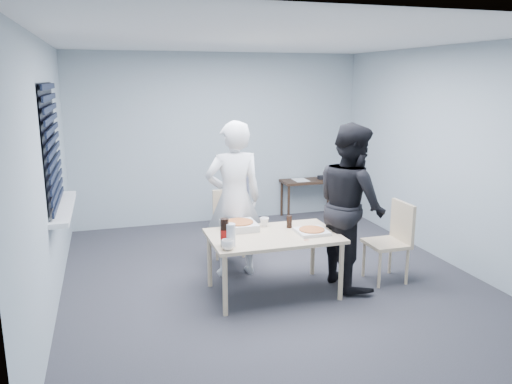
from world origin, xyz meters
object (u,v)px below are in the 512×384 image
object	(u,v)px
side_table	(309,185)
mug_b	(264,222)
person_black	(351,205)
stool	(238,210)
mug_a	(228,245)
soda_bottle	(225,233)
chair_right	(393,236)
chair_far	(232,221)
backpack	(238,190)
dining_table	(273,240)
person_white	(234,199)

from	to	relation	value
side_table	mug_b	size ratio (longest dim) A/B	9.13
person_black	side_table	world-z (taller)	person_black
person_black	stool	size ratio (longest dim) A/B	3.89
mug_a	soda_bottle	size ratio (longest dim) A/B	0.46
chair_right	stool	xyz separation A→B (m)	(-1.20, 2.16, -0.17)
chair_far	stool	bearing A→B (deg)	71.16
side_table	stool	bearing A→B (deg)	-157.27
backpack	soda_bottle	size ratio (longest dim) A/B	1.46
dining_table	mug_b	size ratio (longest dim) A/B	13.26
dining_table	backpack	distance (m)	2.11
stool	mug_a	xyz separation A→B (m)	(-0.75, -2.43, 0.35)
mug_b	soda_bottle	xyz separation A→B (m)	(-0.56, -0.51, 0.08)
stool	backpack	size ratio (longest dim) A/B	1.16
chair_right	person_black	size ratio (longest dim) A/B	0.50
dining_table	soda_bottle	xyz separation A→B (m)	(-0.56, -0.20, 0.19)
chair_right	backpack	world-z (taller)	chair_right
chair_far	side_table	size ratio (longest dim) A/B	0.98
stool	mug_b	xyz separation A→B (m)	(-0.18, -1.80, 0.35)
dining_table	side_table	size ratio (longest dim) A/B	1.45
backpack	mug_b	world-z (taller)	backpack
dining_table	chair_far	xyz separation A→B (m)	(-0.18, 1.04, -0.07)
mug_a	dining_table	bearing A→B (deg)	29.60
stool	mug_a	world-z (taller)	mug_a
backpack	mug_b	bearing A→B (deg)	-98.90
chair_far	mug_b	size ratio (longest dim) A/B	8.90
person_white	stool	distance (m)	1.63
dining_table	side_table	world-z (taller)	dining_table
person_white	chair_far	bearing A→B (deg)	-100.15
chair_right	backpack	bearing A→B (deg)	119.30
chair_far	person_black	distance (m)	1.52
chair_far	person_white	bearing A→B (deg)	-100.15
chair_far	mug_a	xyz separation A→B (m)	(-0.38, -1.36, 0.18)
person_black	backpack	world-z (taller)	person_black
chair_far	mug_a	bearing A→B (deg)	-105.65
mug_a	soda_bottle	world-z (taller)	soda_bottle
dining_table	soda_bottle	bearing A→B (deg)	-160.35
chair_far	chair_right	xyz separation A→B (m)	(1.57, -1.09, 0.00)
dining_table	person_black	size ratio (longest dim) A/B	0.75
mug_b	backpack	bearing A→B (deg)	84.15
dining_table	chair_right	size ratio (longest dim) A/B	1.49
stool	soda_bottle	world-z (taller)	soda_bottle
dining_table	mug_b	bearing A→B (deg)	89.94
person_black	mug_a	distance (m)	1.49
person_black	soda_bottle	distance (m)	1.46
chair_right	side_table	xyz separation A→B (m)	(0.14, 2.72, 0.02)
chair_right	person_black	distance (m)	0.63
chair_far	chair_right	bearing A→B (deg)	-34.64
stool	backpack	world-z (taller)	backpack
dining_table	side_table	distance (m)	3.08
stool	chair_right	bearing A→B (deg)	-60.84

